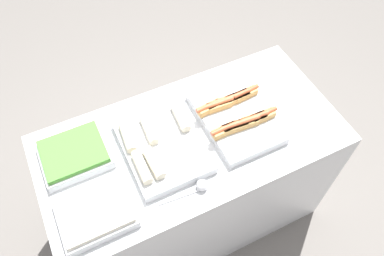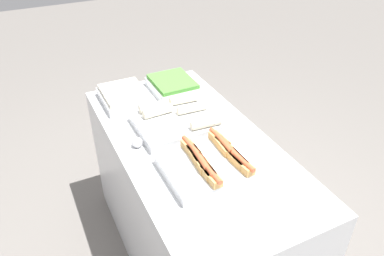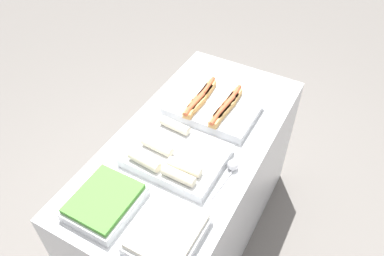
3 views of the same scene
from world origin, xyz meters
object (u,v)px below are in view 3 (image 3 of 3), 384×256
at_px(tray_wraps, 175,155).
at_px(serving_spoon_near, 232,167).
at_px(tray_hotdogs, 213,107).
at_px(tray_side_back, 105,202).
at_px(tray_side_front, 167,234).

xyz_separation_m(tray_wraps, serving_spoon_near, (0.07, -0.26, -0.01)).
distance_m(tray_hotdogs, serving_spoon_near, 0.41).
distance_m(tray_hotdogs, tray_side_back, 0.78).
xyz_separation_m(tray_side_front, serving_spoon_near, (0.44, -0.08, -0.01)).
relative_size(tray_wraps, tray_side_back, 1.49).
bearing_deg(tray_side_front, tray_hotdogs, 13.26).
xyz_separation_m(tray_hotdogs, tray_side_front, (-0.76, -0.18, -0.00)).
bearing_deg(tray_side_back, tray_wraps, -18.74).
bearing_deg(serving_spoon_near, tray_side_front, 170.01).
height_order(tray_side_front, tray_side_back, same).
xyz_separation_m(tray_hotdogs, tray_side_back, (-0.76, 0.13, -0.00)).
distance_m(tray_side_front, serving_spoon_near, 0.45).
height_order(tray_hotdogs, tray_side_back, tray_hotdogs).
relative_size(tray_side_front, tray_side_back, 1.00).
distance_m(tray_hotdogs, tray_wraps, 0.40).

